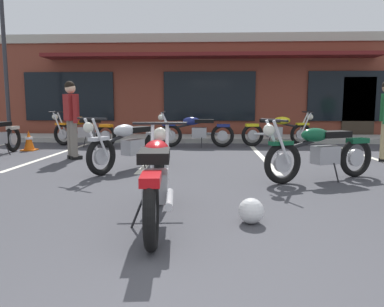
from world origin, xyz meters
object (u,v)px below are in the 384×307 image
at_px(traffic_cone, 29,140).
at_px(parking_lot_lamp_post, 1,25).
at_px(motorcycle_foreground_classic, 156,177).
at_px(motorcycle_silver_naked, 278,130).
at_px(person_in_black_shirt, 71,115).
at_px(motorcycle_orange_scrambler, 196,130).
at_px(helmet_on_pavement, 251,211).
at_px(motorcycle_black_cruiser, 83,130).
at_px(motorcycle_green_cafe_racer, 129,144).
at_px(motorcycle_red_sportbike, 320,151).

distance_m(traffic_cone, parking_lot_lamp_post, 3.91).
xyz_separation_m(motorcycle_foreground_classic, parking_lot_lamp_post, (-5.58, 7.36, 3.00)).
height_order(motorcycle_silver_naked, person_in_black_shirt, person_in_black_shirt).
relative_size(motorcycle_orange_scrambler, parking_lot_lamp_post, 0.39).
xyz_separation_m(person_in_black_shirt, traffic_cone, (-1.67, 1.42, -0.69)).
relative_size(helmet_on_pavement, traffic_cone, 0.49).
height_order(motorcycle_orange_scrambler, traffic_cone, motorcycle_orange_scrambler).
distance_m(person_in_black_shirt, parking_lot_lamp_post, 5.07).
bearing_deg(motorcycle_black_cruiser, motorcycle_silver_naked, 3.81).
relative_size(motorcycle_black_cruiser, helmet_on_pavement, 7.86).
bearing_deg(motorcycle_orange_scrambler, motorcycle_silver_naked, 9.50).
bearing_deg(helmet_on_pavement, parking_lot_lamp_post, 131.58).
height_order(motorcycle_green_cafe_racer, parking_lot_lamp_post, parking_lot_lamp_post).
relative_size(motorcycle_orange_scrambler, person_in_black_shirt, 1.26).
bearing_deg(motorcycle_black_cruiser, traffic_cone, -136.68).
distance_m(motorcycle_foreground_classic, motorcycle_black_cruiser, 7.35).
relative_size(motorcycle_foreground_classic, helmet_on_pavement, 8.11).
relative_size(traffic_cone, parking_lot_lamp_post, 0.10).
relative_size(motorcycle_foreground_classic, motorcycle_orange_scrambler, 1.00).
height_order(traffic_cone, parking_lot_lamp_post, parking_lot_lamp_post).
bearing_deg(parking_lot_lamp_post, motorcycle_black_cruiser, -14.67).
xyz_separation_m(person_in_black_shirt, helmet_on_pavement, (3.39, -4.26, -0.82)).
bearing_deg(motorcycle_silver_naked, person_in_black_shirt, -150.28).
bearing_deg(motorcycle_black_cruiser, motorcycle_foreground_classic, -65.61).
distance_m(motorcycle_silver_naked, motorcycle_green_cafe_racer, 5.25).
relative_size(motorcycle_red_sportbike, helmet_on_pavement, 7.55).
height_order(motorcycle_silver_naked, traffic_cone, motorcycle_silver_naked).
bearing_deg(person_in_black_shirt, motorcycle_green_cafe_racer, -38.63).
bearing_deg(parking_lot_lamp_post, traffic_cone, -48.81).
height_order(motorcycle_black_cruiser, motorcycle_orange_scrambler, same).
height_order(motorcycle_green_cafe_racer, traffic_cone, motorcycle_green_cafe_racer).
distance_m(helmet_on_pavement, traffic_cone, 7.61).
relative_size(motorcycle_silver_naked, helmet_on_pavement, 8.04).
distance_m(motorcycle_black_cruiser, motorcycle_orange_scrambler, 3.17).
bearing_deg(parking_lot_lamp_post, motorcycle_green_cafe_racer, -42.82).
xyz_separation_m(motorcycle_foreground_classic, helmet_on_pavement, (0.95, -0.00, -0.33)).
bearing_deg(helmet_on_pavement, motorcycle_green_cafe_racer, 121.74).
distance_m(motorcycle_red_sportbike, helmet_on_pavement, 2.58).
bearing_deg(motorcycle_red_sportbike, parking_lot_lamp_post, 146.65).
bearing_deg(motorcycle_foreground_classic, motorcycle_silver_naked, 70.78).
bearing_deg(motorcycle_silver_naked, motorcycle_black_cruiser, -176.19).
distance_m(motorcycle_red_sportbike, parking_lot_lamp_post, 9.84).
relative_size(motorcycle_black_cruiser, motorcycle_orange_scrambler, 0.97).
bearing_deg(motorcycle_foreground_classic, motorcycle_green_cafe_racer, 107.10).
distance_m(motorcycle_foreground_classic, motorcycle_green_cafe_racer, 3.20).
height_order(helmet_on_pavement, traffic_cone, traffic_cone).
bearing_deg(motorcycle_red_sportbike, motorcycle_silver_naked, 87.57).
height_order(motorcycle_red_sportbike, motorcycle_orange_scrambler, same).
distance_m(motorcycle_orange_scrambler, helmet_on_pavement, 6.73).
relative_size(helmet_on_pavement, parking_lot_lamp_post, 0.05).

